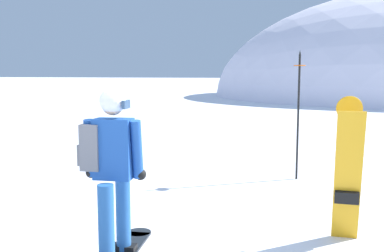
# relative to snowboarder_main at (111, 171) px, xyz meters

# --- Properties ---
(snowboarder_main) EXTENTS (0.64, 1.83, 1.71)m
(snowboarder_main) POSITION_rel_snowboarder_main_xyz_m (0.00, 0.00, 0.00)
(snowboarder_main) COLOR black
(snowboarder_main) RESTS_ON ground
(spare_snowboard) EXTENTS (0.28, 0.46, 1.61)m
(spare_snowboard) POSITION_rel_snowboarder_main_xyz_m (2.23, 1.14, -0.10)
(spare_snowboard) COLOR orange
(spare_snowboard) RESTS_ON ground
(piste_marker_near) EXTENTS (0.20, 0.20, 2.24)m
(piste_marker_near) POSITION_rel_snowboarder_main_xyz_m (1.60, 3.99, 0.35)
(piste_marker_near) COLOR black
(piste_marker_near) RESTS_ON ground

